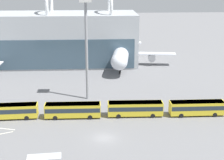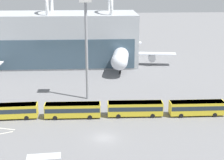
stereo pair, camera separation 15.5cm
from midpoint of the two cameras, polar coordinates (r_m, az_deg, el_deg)
ground_plane at (r=67.35m, az=-1.26°, el=-9.63°), size 440.00×440.00×0.00m
airliner_at_gate_far at (r=118.25m, az=1.70°, el=4.82°), size 37.07×34.80×14.88m
shuttle_bus_0 at (r=78.39m, az=-16.66°, el=-4.86°), size 12.32×3.29×3.25m
shuttle_bus_1 at (r=76.14m, az=-6.49°, el=-4.88°), size 12.24×2.93×3.25m
shuttle_bus_2 at (r=76.65m, az=3.92°, el=-4.65°), size 12.27×3.01×3.25m
shuttle_bus_3 at (r=79.16m, az=13.96°, el=-4.41°), size 12.22×2.86×3.25m
floodlight_mast at (r=83.42m, az=-4.27°, el=7.57°), size 2.88×2.88×24.83m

